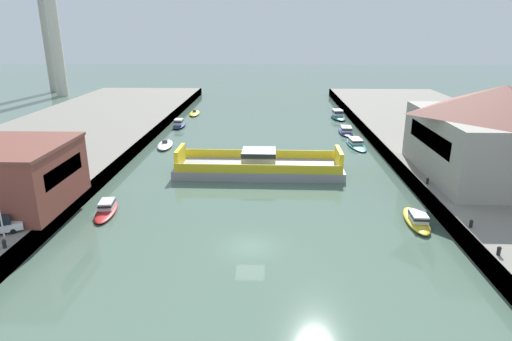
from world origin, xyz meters
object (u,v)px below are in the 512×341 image
at_px(moored_boat_far_left, 179,124).
at_px(warehouse_shed, 498,132).
at_px(smokestack_distant_a, 46,18).
at_px(moored_boat_upstream_a, 417,219).
at_px(harbormaster_building, 13,176).
at_px(smokestack_distant_b, 55,38).
at_px(moored_boat_near_left, 346,130).
at_px(moored_boat_upstream_b, 165,145).
at_px(moored_boat_near_right, 107,209).
at_px(moored_boat_mid_right, 338,115).
at_px(moored_boat_far_right, 195,113).
at_px(chain_ferry, 259,166).
at_px(moored_boat_mid_left, 356,143).

relative_size(moored_boat_far_left, warehouse_shed, 0.33).
bearing_deg(smokestack_distant_a, moored_boat_upstream_a, -48.79).
relative_size(harbormaster_building, smokestack_distant_b, 0.37).
height_order(moored_boat_far_left, harbormaster_building, harbormaster_building).
bearing_deg(moored_boat_near_left, moored_boat_upstream_b, -160.96).
distance_m(moored_boat_near_right, moored_boat_mid_right, 58.16).
bearing_deg(moored_boat_far_right, harbormaster_building, -97.67).
distance_m(chain_ferry, moored_boat_near_left, 27.58).
relative_size(moored_boat_near_right, moored_boat_far_right, 0.89).
bearing_deg(warehouse_shed, chain_ferry, 169.37).
bearing_deg(moored_boat_near_right, harbormaster_building, -162.58).
bearing_deg(moored_boat_near_right, moored_boat_near_left, 50.50).
xyz_separation_m(moored_boat_upstream_b, smokestack_distant_b, (-41.01, 52.90, 15.15)).
xyz_separation_m(moored_boat_mid_right, smokestack_distant_b, (-71.60, 29.30, 14.79)).
relative_size(chain_ferry, warehouse_shed, 1.19).
distance_m(moored_boat_mid_left, smokestack_distant_b, 89.17).
distance_m(moored_boat_mid_left, moored_boat_mid_right, 22.14).
relative_size(moored_boat_upstream_b, warehouse_shed, 0.37).
xyz_separation_m(moored_boat_mid_left, moored_boat_far_right, (-30.17, 25.60, -0.15)).
bearing_deg(moored_boat_mid_left, chain_ferry, -136.54).
bearing_deg(warehouse_shed, harbormaster_building, -167.99).
height_order(moored_boat_near_left, moored_boat_far_left, moored_boat_far_left).
relative_size(moored_boat_near_left, moored_boat_mid_left, 0.94).
bearing_deg(moored_boat_upstream_b, moored_boat_upstream_a, -41.86).
distance_m(moored_boat_near_right, smokestack_distant_a, 100.99).
distance_m(chain_ferry, moored_boat_upstream_b, 19.89).
relative_size(chain_ferry, harbormaster_building, 1.99).
bearing_deg(moored_boat_mid_left, moored_boat_far_right, 139.69).
bearing_deg(smokestack_distant_b, harbormaster_building, -67.50).
height_order(moored_boat_near_left, smokestack_distant_a, smokestack_distant_a).
height_order(moored_boat_far_right, harbormaster_building, harbormaster_building).
relative_size(smokestack_distant_a, smokestack_distant_b, 1.35).
distance_m(moored_boat_near_left, smokestack_distant_a, 94.37).
distance_m(moored_boat_mid_right, smokestack_distant_a, 88.35).
bearing_deg(moored_boat_mid_left, smokestack_distant_a, 142.29).
height_order(moored_boat_far_left, moored_boat_upstream_b, moored_boat_far_left).
relative_size(moored_boat_mid_left, harbormaster_building, 0.78).
bearing_deg(moored_boat_upstream_a, moored_boat_near_right, 177.10).
relative_size(moored_boat_near_right, smokestack_distant_b, 0.21).
distance_m(chain_ferry, smokestack_distant_a, 98.50).
distance_m(moored_boat_near_left, moored_boat_mid_left, 8.92).
bearing_deg(moored_boat_upstream_a, chain_ferry, 136.52).
distance_m(chain_ferry, moored_boat_mid_left, 20.76).
xyz_separation_m(moored_boat_upstream_a, smokestack_distant_b, (-71.70, 80.40, 14.99)).
xyz_separation_m(moored_boat_near_right, moored_boat_far_left, (-0.77, 40.14, 0.15)).
xyz_separation_m(warehouse_shed, smokestack_distant_b, (-82.95, 70.73, 8.61)).
xyz_separation_m(chain_ferry, smokestack_distant_a, (-62.09, 73.92, 19.59)).
bearing_deg(moored_boat_upstream_a, moored_boat_far_left, 126.91).
xyz_separation_m(moored_boat_mid_left, moored_boat_far_left, (-30.88, 12.72, 0.18)).
distance_m(moored_boat_mid_right, smokestack_distant_b, 78.76).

